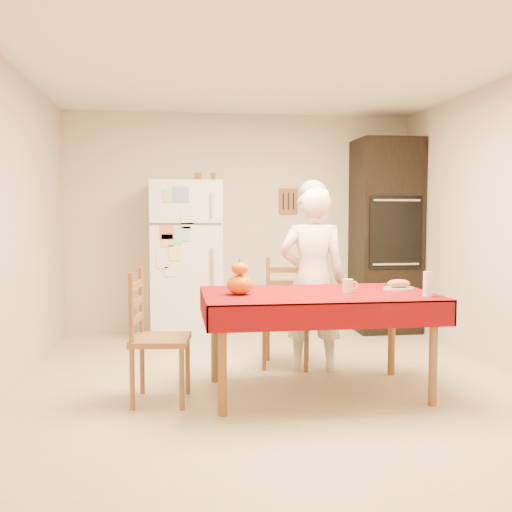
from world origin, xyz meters
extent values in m
plane|color=tan|center=(0.00, 0.00, 0.00)|extent=(4.50, 4.50, 0.00)
cube|color=beige|center=(0.00, 2.25, 1.25)|extent=(4.00, 0.02, 2.50)
cube|color=beige|center=(0.00, -2.25, 1.25)|extent=(4.00, 0.02, 2.50)
cube|color=beige|center=(-2.00, 0.00, 1.25)|extent=(0.02, 4.50, 2.50)
cube|color=white|center=(0.00, 0.00, 2.50)|extent=(4.00, 4.50, 0.02)
cube|color=brown|center=(0.55, 2.23, 1.50)|extent=(0.22, 0.02, 0.30)
cube|color=white|center=(-0.65, 1.88, 0.85)|extent=(0.75, 0.70, 1.70)
cube|color=silver|center=(-0.39, 1.51, 1.45)|extent=(0.03, 0.03, 0.25)
cube|color=silver|center=(-0.39, 1.51, 0.70)|extent=(0.03, 0.03, 0.60)
cube|color=black|center=(1.63, 1.93, 1.10)|extent=(0.70, 0.60, 2.20)
cube|color=black|center=(1.63, 1.62, 1.15)|extent=(0.59, 0.02, 0.80)
cylinder|color=brown|center=(-0.46, -0.63, 0.35)|extent=(0.06, 0.06, 0.71)
cylinder|color=brown|center=(-0.46, 0.15, 0.35)|extent=(0.06, 0.06, 0.71)
cylinder|color=brown|center=(1.02, -0.63, 0.35)|extent=(0.06, 0.06, 0.71)
cylinder|color=brown|center=(1.02, 0.15, 0.35)|extent=(0.06, 0.06, 0.71)
cube|color=brown|center=(0.28, -0.24, 0.73)|extent=(1.60, 0.90, 0.04)
cube|color=#63050A|center=(0.28, -0.24, 0.76)|extent=(1.70, 1.00, 0.01)
cylinder|color=brown|center=(-0.01, 0.42, 0.21)|extent=(0.04, 0.04, 0.43)
cylinder|color=brown|center=(0.07, 0.75, 0.21)|extent=(0.04, 0.04, 0.43)
cylinder|color=brown|center=(0.33, 0.33, 0.21)|extent=(0.04, 0.04, 0.43)
cylinder|color=brown|center=(0.42, 0.66, 0.21)|extent=(0.04, 0.04, 0.43)
cube|color=brown|center=(0.20, 0.54, 0.45)|extent=(0.51, 0.49, 0.04)
cube|color=brown|center=(0.25, 0.70, 0.70)|extent=(0.36, 0.12, 0.50)
cylinder|color=brown|center=(-0.73, -0.48, 0.21)|extent=(0.04, 0.04, 0.43)
cylinder|color=brown|center=(-1.06, -0.44, 0.21)|extent=(0.04, 0.04, 0.43)
cylinder|color=brown|center=(-0.68, -0.13, 0.21)|extent=(0.04, 0.04, 0.43)
cylinder|color=brown|center=(-1.02, -0.08, 0.21)|extent=(0.04, 0.04, 0.43)
cube|color=brown|center=(-0.87, -0.28, 0.45)|extent=(0.45, 0.47, 0.04)
cube|color=brown|center=(-1.04, -0.26, 0.70)|extent=(0.08, 0.36, 0.50)
imported|color=white|center=(0.40, 0.37, 0.79)|extent=(0.63, 0.47, 1.58)
cylinder|color=silver|center=(0.51, -0.28, 0.81)|extent=(0.08, 0.08, 0.10)
ellipsoid|color=#D84705|center=(-0.30, -0.27, 0.83)|extent=(0.19, 0.19, 0.14)
ellipsoid|color=#EB3505|center=(-0.30, -0.27, 0.95)|extent=(0.12, 0.12, 0.09)
cylinder|color=white|center=(1.02, -0.53, 0.85)|extent=(0.07, 0.07, 0.18)
cylinder|color=silver|center=(0.94, -0.18, 0.77)|extent=(0.24, 0.24, 0.02)
ellipsoid|color=tan|center=(0.94, -0.18, 0.81)|extent=(0.18, 0.10, 0.06)
cylinder|color=brown|center=(-0.53, 1.93, 1.75)|extent=(0.05, 0.05, 0.10)
cylinder|color=#965B1B|center=(-0.50, 1.93, 1.75)|extent=(0.05, 0.05, 0.10)
cylinder|color=brown|center=(-0.35, 1.93, 1.75)|extent=(0.05, 0.05, 0.10)
camera|label=1|loc=(-0.75, -4.35, 1.34)|focal=40.00mm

